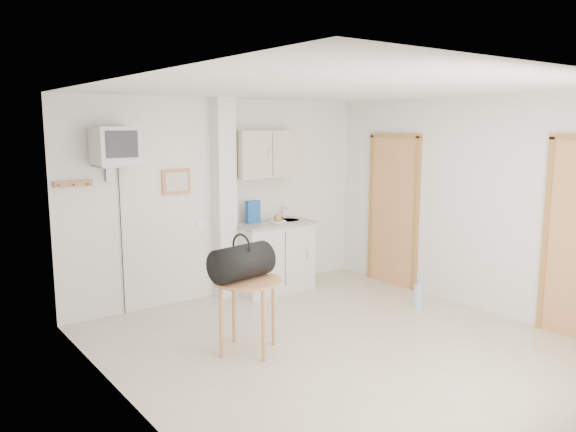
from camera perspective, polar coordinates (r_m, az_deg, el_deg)
ground at (r=5.73m, az=5.33°, el=-13.02°), size 4.50×4.50×0.00m
room_envelope at (r=5.57m, az=6.79°, el=2.68°), size 4.24×4.54×2.55m
kitchenette at (r=7.36m, az=-1.73°, el=-1.46°), size 1.03×0.58×2.10m
crt_television at (r=6.32m, az=-17.18°, el=6.72°), size 0.44×0.45×2.15m
round_table at (r=5.40m, az=-4.12°, el=-7.37°), size 0.65×0.65×0.72m
duffel_bag at (r=5.34m, az=-4.74°, el=-4.67°), size 0.64×0.43×0.44m
water_bottle at (r=6.93m, az=13.09°, el=-7.98°), size 0.11×0.11×0.32m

